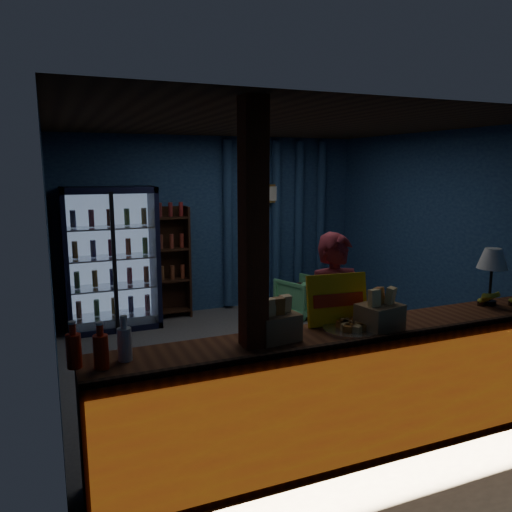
{
  "coord_description": "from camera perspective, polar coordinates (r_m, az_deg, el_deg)",
  "views": [
    {
      "loc": [
        -2.29,
        -4.91,
        2.16
      ],
      "look_at": [
        -0.32,
        -0.2,
        1.24
      ],
      "focal_mm": 35.0,
      "sensor_mm": 36.0,
      "label": 1
    }
  ],
  "objects": [
    {
      "name": "yellow_sign",
      "position": [
        3.91,
        9.27,
        -4.92
      ],
      "size": [
        0.5,
        0.14,
        0.4
      ],
      "color": "yellow",
      "rests_on": "counter"
    },
    {
      "name": "side_table",
      "position": [
        7.47,
        6.61,
        -4.92
      ],
      "size": [
        0.57,
        0.49,
        0.52
      ],
      "color": "#341C10",
      "rests_on": "ground"
    },
    {
      "name": "ground",
      "position": [
        5.83,
        2.19,
        -11.54
      ],
      "size": [
        4.6,
        4.6,
        0.0
      ],
      "primitive_type": "plane",
      "color": "#515154",
      "rests_on": "ground"
    },
    {
      "name": "framed_picture",
      "position": [
        7.69,
        1.46,
        7.14
      ],
      "size": [
        0.36,
        0.04,
        0.28
      ],
      "color": "gold",
      "rests_on": "room_walls"
    },
    {
      "name": "room_walls",
      "position": [
        5.45,
        2.3,
        3.98
      ],
      "size": [
        4.6,
        4.6,
        4.6
      ],
      "color": "navy",
      "rests_on": "ground"
    },
    {
      "name": "curtain_folds",
      "position": [
        7.83,
        2.31,
        3.88
      ],
      "size": [
        1.74,
        0.14,
        2.5
      ],
      "color": "navy",
      "rests_on": "room_walls"
    },
    {
      "name": "table_lamp",
      "position": [
        4.82,
        25.41,
        -0.5
      ],
      "size": [
        0.26,
        0.26,
        0.51
      ],
      "color": "black",
      "rests_on": "counter"
    },
    {
      "name": "soda_bottles",
      "position": [
        3.25,
        -17.39,
        -9.9
      ],
      "size": [
        0.39,
        0.17,
        0.29
      ],
      "color": "red",
      "rests_on": "counter"
    },
    {
      "name": "green_chair",
      "position": [
        7.39,
        5.23,
        -4.58
      ],
      "size": [
        0.77,
        0.78,
        0.56
      ],
      "primitive_type": "imported",
      "rotation": [
        0.0,
        0.0,
        3.49
      ],
      "color": "#63C67D",
      "rests_on": "ground"
    },
    {
      "name": "snack_box_left",
      "position": [
        3.86,
        13.95,
        -6.57
      ],
      "size": [
        0.35,
        0.31,
        0.32
      ],
      "color": "#AF7A55",
      "rests_on": "counter"
    },
    {
      "name": "support_post",
      "position": [
        3.37,
        -0.31,
        -4.57
      ],
      "size": [
        0.16,
        0.16,
        2.6
      ],
      "primitive_type": "cube",
      "color": "#973415",
      "rests_on": "ground"
    },
    {
      "name": "bottle_shelf",
      "position": [
        7.28,
        -9.67,
        -0.76
      ],
      "size": [
        0.5,
        0.28,
        1.6
      ],
      "color": "#341C10",
      "rests_on": "ground"
    },
    {
      "name": "counter",
      "position": [
        4.13,
        13.78,
        -14.14
      ],
      "size": [
        4.4,
        0.57,
        0.99
      ],
      "color": "brown",
      "rests_on": "ground"
    },
    {
      "name": "snack_box_centre",
      "position": [
        3.55,
        2.28,
        -7.81
      ],
      "size": [
        0.32,
        0.28,
        0.31
      ],
      "color": "#AF7A55",
      "rests_on": "counter"
    },
    {
      "name": "pastry_tray",
      "position": [
        3.82,
        10.82,
        -8.08
      ],
      "size": [
        0.42,
        0.42,
        0.07
      ],
      "color": "silver",
      "rests_on": "counter"
    },
    {
      "name": "shopkeeper",
      "position": [
        4.49,
        9.07,
        -7.54
      ],
      "size": [
        0.61,
        0.42,
        1.6
      ],
      "primitive_type": "imported",
      "rotation": [
        0.0,
        0.0,
        -0.07
      ],
      "color": "maroon",
      "rests_on": "ground"
    },
    {
      "name": "beverage_cooler",
      "position": [
        6.98,
        -16.25,
        -0.33
      ],
      "size": [
        1.2,
        0.62,
        1.9
      ],
      "color": "black",
      "rests_on": "ground"
    },
    {
      "name": "banana_bunches",
      "position": [
        4.97,
        27.05,
        -4.05
      ],
      "size": [
        0.75,
        0.29,
        0.16
      ],
      "color": "gold",
      "rests_on": "counter"
    }
  ]
}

